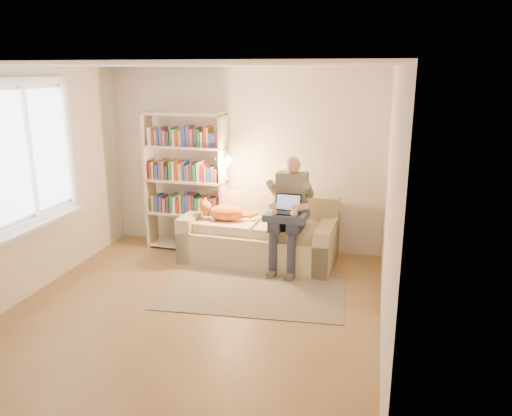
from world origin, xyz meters
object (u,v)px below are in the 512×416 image
(bookshelf, at_px, (186,175))
(laptop, at_px, (287,208))
(person, at_px, (289,207))
(sofa, at_px, (260,237))
(cat, at_px, (222,212))

(bookshelf, bearing_deg, laptop, -14.69)
(person, xyz_separation_m, laptop, (-0.00, -0.13, 0.02))
(sofa, bearing_deg, bookshelf, 175.45)
(sofa, relative_size, cat, 2.86)
(cat, xyz_separation_m, laptop, (0.95, -0.21, 0.18))
(cat, height_order, laptop, laptop)
(sofa, relative_size, person, 1.44)
(sofa, bearing_deg, person, -19.15)
(laptop, distance_m, bookshelf, 1.64)
(sofa, distance_m, cat, 0.63)
(person, height_order, cat, person)
(laptop, bearing_deg, sofa, 147.85)
(sofa, height_order, cat, sofa)
(cat, bearing_deg, person, -1.40)
(person, xyz_separation_m, cat, (-0.95, 0.08, -0.16))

